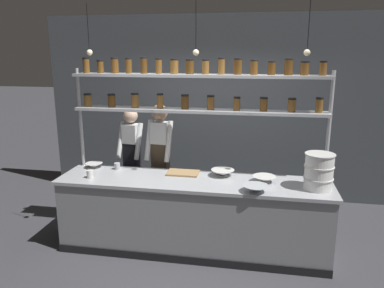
{
  "coord_description": "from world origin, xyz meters",
  "views": [
    {
      "loc": [
        0.75,
        -4.23,
        2.43
      ],
      "look_at": [
        -0.05,
        0.2,
        1.32
      ],
      "focal_mm": 35.0,
      "sensor_mm": 36.0,
      "label": 1
    }
  ],
  "objects_px": {
    "container_stack": "(319,172)",
    "chef_left": "(132,155)",
    "serving_cup_by_board": "(117,166)",
    "prep_bowl_center_front": "(264,179)",
    "serving_cup_front": "(90,174)",
    "spice_shelf_unit": "(197,94)",
    "prep_bowl_near_right": "(223,173)",
    "prep_bowl_near_left": "(94,165)",
    "chef_center": "(160,156)",
    "cutting_board": "(183,173)",
    "prep_bowl_center_back": "(256,189)"
  },
  "relations": [
    {
      "from": "prep_bowl_center_back",
      "to": "serving_cup_by_board",
      "type": "height_order",
      "value": "serving_cup_by_board"
    },
    {
      "from": "chef_center",
      "to": "spice_shelf_unit",
      "type": "bearing_deg",
      "value": -21.76
    },
    {
      "from": "chef_left",
      "to": "prep_bowl_near_right",
      "type": "xyz_separation_m",
      "value": [
        1.4,
        -0.62,
        0.02
      ]
    },
    {
      "from": "prep_bowl_center_front",
      "to": "chef_left",
      "type": "bearing_deg",
      "value": 158.16
    },
    {
      "from": "chef_center",
      "to": "prep_bowl_center_back",
      "type": "distance_m",
      "value": 1.6
    },
    {
      "from": "chef_center",
      "to": "prep_bowl_center_back",
      "type": "height_order",
      "value": "chef_center"
    },
    {
      "from": "chef_center",
      "to": "cutting_board",
      "type": "relative_size",
      "value": 4.35
    },
    {
      "from": "prep_bowl_near_left",
      "to": "prep_bowl_near_right",
      "type": "height_order",
      "value": "prep_bowl_near_right"
    },
    {
      "from": "prep_bowl_center_back",
      "to": "prep_bowl_near_right",
      "type": "height_order",
      "value": "prep_bowl_near_right"
    },
    {
      "from": "spice_shelf_unit",
      "to": "container_stack",
      "type": "relative_size",
      "value": 7.72
    },
    {
      "from": "serving_cup_by_board",
      "to": "prep_bowl_center_back",
      "type": "bearing_deg",
      "value": -15.73
    },
    {
      "from": "serving_cup_by_board",
      "to": "chef_center",
      "type": "bearing_deg",
      "value": 38.58
    },
    {
      "from": "spice_shelf_unit",
      "to": "cutting_board",
      "type": "relative_size",
      "value": 8.0
    },
    {
      "from": "cutting_board",
      "to": "prep_bowl_center_front",
      "type": "xyz_separation_m",
      "value": [
        1.02,
        -0.13,
        0.02
      ]
    },
    {
      "from": "chef_left",
      "to": "serving_cup_by_board",
      "type": "relative_size",
      "value": 18.8
    },
    {
      "from": "container_stack",
      "to": "prep_bowl_near_left",
      "type": "relative_size",
      "value": 1.82
    },
    {
      "from": "prep_bowl_near_left",
      "to": "prep_bowl_center_back",
      "type": "height_order",
      "value": "prep_bowl_center_back"
    },
    {
      "from": "spice_shelf_unit",
      "to": "chef_left",
      "type": "height_order",
      "value": "spice_shelf_unit"
    },
    {
      "from": "cutting_board",
      "to": "prep_bowl_near_left",
      "type": "relative_size",
      "value": 1.75
    },
    {
      "from": "chef_center",
      "to": "serving_cup_by_board",
      "type": "bearing_deg",
      "value": -135.95
    },
    {
      "from": "spice_shelf_unit",
      "to": "prep_bowl_near_left",
      "type": "distance_m",
      "value": 1.69
    },
    {
      "from": "spice_shelf_unit",
      "to": "chef_center",
      "type": "relative_size",
      "value": 1.84
    },
    {
      "from": "prep_bowl_center_front",
      "to": "prep_bowl_center_back",
      "type": "height_order",
      "value": "prep_bowl_center_back"
    },
    {
      "from": "spice_shelf_unit",
      "to": "container_stack",
      "type": "xyz_separation_m",
      "value": [
        1.45,
        -0.39,
        -0.79
      ]
    },
    {
      "from": "prep_bowl_center_back",
      "to": "prep_bowl_near_right",
      "type": "relative_size",
      "value": 0.99
    },
    {
      "from": "chef_left",
      "to": "prep_bowl_near_right",
      "type": "distance_m",
      "value": 1.53
    },
    {
      "from": "chef_left",
      "to": "cutting_board",
      "type": "relative_size",
      "value": 4.11
    },
    {
      "from": "cutting_board",
      "to": "prep_bowl_near_left",
      "type": "bearing_deg",
      "value": 177.8
    },
    {
      "from": "prep_bowl_near_right",
      "to": "serving_cup_by_board",
      "type": "bearing_deg",
      "value": 179.21
    },
    {
      "from": "chef_center",
      "to": "chef_left",
      "type": "bearing_deg",
      "value": 161.97
    },
    {
      "from": "prep_bowl_center_front",
      "to": "spice_shelf_unit",
      "type": "bearing_deg",
      "value": 163.01
    },
    {
      "from": "container_stack",
      "to": "prep_bowl_near_left",
      "type": "distance_m",
      "value": 2.85
    },
    {
      "from": "chef_left",
      "to": "cutting_board",
      "type": "bearing_deg",
      "value": -26.83
    },
    {
      "from": "chef_center",
      "to": "prep_bowl_near_left",
      "type": "distance_m",
      "value": 0.9
    },
    {
      "from": "cutting_board",
      "to": "serving_cup_by_board",
      "type": "distance_m",
      "value": 0.89
    },
    {
      "from": "prep_bowl_center_front",
      "to": "serving_cup_front",
      "type": "height_order",
      "value": "serving_cup_front"
    },
    {
      "from": "chef_left",
      "to": "prep_bowl_center_front",
      "type": "bearing_deg",
      "value": -13.54
    },
    {
      "from": "chef_center",
      "to": "serving_cup_by_board",
      "type": "relative_size",
      "value": 19.93
    },
    {
      "from": "container_stack",
      "to": "chef_left",
      "type": "bearing_deg",
      "value": 160.39
    },
    {
      "from": "prep_bowl_near_left",
      "to": "serving_cup_front",
      "type": "height_order",
      "value": "serving_cup_front"
    },
    {
      "from": "spice_shelf_unit",
      "to": "prep_bowl_near_left",
      "type": "xyz_separation_m",
      "value": [
        -1.39,
        -0.08,
        -0.97
      ]
    },
    {
      "from": "container_stack",
      "to": "prep_bowl_near_left",
      "type": "bearing_deg",
      "value": 173.8
    },
    {
      "from": "spice_shelf_unit",
      "to": "serving_cup_by_board",
      "type": "height_order",
      "value": "spice_shelf_unit"
    },
    {
      "from": "prep_bowl_center_back",
      "to": "serving_cup_front",
      "type": "relative_size",
      "value": 2.91
    },
    {
      "from": "chef_left",
      "to": "prep_bowl_center_front",
      "type": "height_order",
      "value": "chef_left"
    },
    {
      "from": "prep_bowl_near_right",
      "to": "serving_cup_by_board",
      "type": "distance_m",
      "value": 1.4
    },
    {
      "from": "cutting_board",
      "to": "prep_bowl_near_left",
      "type": "distance_m",
      "value": 1.23
    },
    {
      "from": "chef_center",
      "to": "container_stack",
      "type": "xyz_separation_m",
      "value": [
        2.01,
        -0.68,
        0.12
      ]
    },
    {
      "from": "chef_center",
      "to": "serving_cup_front",
      "type": "distance_m",
      "value": 1.04
    },
    {
      "from": "chef_left",
      "to": "serving_cup_by_board",
      "type": "bearing_deg",
      "value": -81.12
    }
  ]
}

